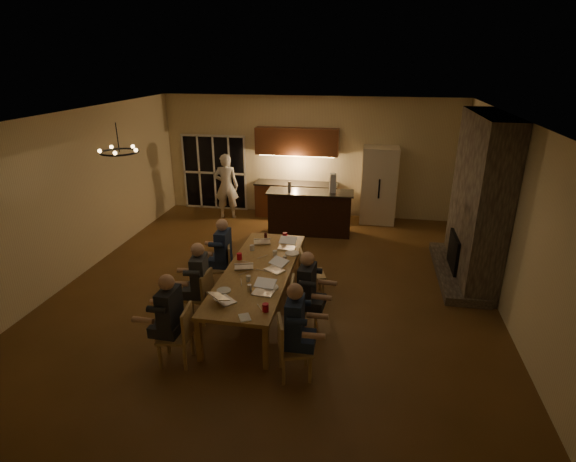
# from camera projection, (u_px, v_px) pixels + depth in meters

# --- Properties ---
(floor) EXTENTS (9.00, 9.00, 0.00)m
(floor) POSITION_uv_depth(u_px,v_px,m) (275.00, 288.00, 8.59)
(floor) COLOR brown
(floor) RESTS_ON ground
(back_wall) EXTENTS (8.00, 0.04, 3.20)m
(back_wall) POSITION_uv_depth(u_px,v_px,m) (309.00, 157.00, 12.15)
(back_wall) COLOR beige
(back_wall) RESTS_ON ground
(left_wall) EXTENTS (0.04, 9.00, 3.20)m
(left_wall) POSITION_uv_depth(u_px,v_px,m) (72.00, 197.00, 8.69)
(left_wall) COLOR beige
(left_wall) RESTS_ON ground
(right_wall) EXTENTS (0.04, 9.00, 3.20)m
(right_wall) POSITION_uv_depth(u_px,v_px,m) (515.00, 223.00, 7.33)
(right_wall) COLOR beige
(right_wall) RESTS_ON ground
(ceiling) EXTENTS (8.00, 9.00, 0.04)m
(ceiling) POSITION_uv_depth(u_px,v_px,m) (273.00, 116.00, 7.42)
(ceiling) COLOR white
(ceiling) RESTS_ON back_wall
(french_doors) EXTENTS (1.86, 0.08, 2.10)m
(french_doors) POSITION_uv_depth(u_px,v_px,m) (215.00, 173.00, 12.76)
(french_doors) COLOR black
(french_doors) RESTS_ON ground
(fireplace) EXTENTS (0.58, 2.50, 3.20)m
(fireplace) POSITION_uv_depth(u_px,v_px,m) (479.00, 200.00, 8.48)
(fireplace) COLOR #675F51
(fireplace) RESTS_ON ground
(kitchenette) EXTENTS (2.24, 0.68, 2.40)m
(kitchenette) POSITION_uv_depth(u_px,v_px,m) (296.00, 174.00, 12.05)
(kitchenette) COLOR brown
(kitchenette) RESTS_ON ground
(refrigerator) EXTENTS (0.90, 0.68, 2.00)m
(refrigerator) POSITION_uv_depth(u_px,v_px,m) (379.00, 185.00, 11.71)
(refrigerator) COLOR beige
(refrigerator) RESTS_ON ground
(dining_table) EXTENTS (1.10, 3.30, 0.75)m
(dining_table) POSITION_uv_depth(u_px,v_px,m) (259.00, 289.00, 7.77)
(dining_table) COLOR #A98843
(dining_table) RESTS_ON ground
(bar_island) EXTENTS (2.13, 0.77, 1.08)m
(bar_island) POSITION_uv_depth(u_px,v_px,m) (310.00, 213.00, 11.07)
(bar_island) COLOR black
(bar_island) RESTS_ON ground
(chair_left_near) EXTENTS (0.48, 0.48, 0.89)m
(chair_left_near) POSITION_uv_depth(u_px,v_px,m) (175.00, 335.00, 6.36)
(chair_left_near) COLOR tan
(chair_left_near) RESTS_ON ground
(chair_left_mid) EXTENTS (0.46, 0.46, 0.89)m
(chair_left_mid) POSITION_uv_depth(u_px,v_px,m) (196.00, 296.00, 7.41)
(chair_left_mid) COLOR tan
(chair_left_mid) RESTS_ON ground
(chair_left_far) EXTENTS (0.56, 0.56, 0.89)m
(chair_left_far) POSITION_uv_depth(u_px,v_px,m) (219.00, 267.00, 8.42)
(chair_left_far) COLOR tan
(chair_left_far) RESTS_ON ground
(chair_right_near) EXTENTS (0.55, 0.55, 0.89)m
(chair_right_near) POSITION_uv_depth(u_px,v_px,m) (295.00, 348.00, 6.08)
(chair_right_near) COLOR tan
(chair_right_near) RESTS_ON ground
(chair_right_mid) EXTENTS (0.48, 0.48, 0.89)m
(chair_right_mid) POSITION_uv_depth(u_px,v_px,m) (305.00, 305.00, 7.14)
(chair_right_mid) COLOR tan
(chair_right_mid) RESTS_ON ground
(chair_right_far) EXTENTS (0.55, 0.55, 0.89)m
(chair_right_far) POSITION_uv_depth(u_px,v_px,m) (312.00, 273.00, 8.18)
(chair_right_far) COLOR tan
(chair_right_far) RESTS_ON ground
(person_left_near) EXTENTS (0.62, 0.62, 1.38)m
(person_left_near) POSITION_uv_depth(u_px,v_px,m) (171.00, 319.00, 6.30)
(person_left_near) COLOR #23272D
(person_left_near) RESTS_ON ground
(person_right_near) EXTENTS (0.61, 0.61, 1.38)m
(person_right_near) POSITION_uv_depth(u_px,v_px,m) (295.00, 329.00, 6.06)
(person_right_near) COLOR #1D2F49
(person_right_near) RESTS_ON ground
(person_left_mid) EXTENTS (0.68, 0.68, 1.38)m
(person_left_mid) POSITION_uv_depth(u_px,v_px,m) (200.00, 282.00, 7.33)
(person_left_mid) COLOR #32383B
(person_left_mid) RESTS_ON ground
(person_right_mid) EXTENTS (0.65, 0.65, 1.38)m
(person_right_mid) POSITION_uv_depth(u_px,v_px,m) (307.00, 293.00, 7.01)
(person_right_mid) COLOR #23272D
(person_right_mid) RESTS_ON ground
(person_left_far) EXTENTS (0.62, 0.62, 1.38)m
(person_left_far) POSITION_uv_depth(u_px,v_px,m) (224.00, 254.00, 8.39)
(person_left_far) COLOR #1D2F49
(person_left_far) RESTS_ON ground
(standing_person) EXTENTS (0.70, 0.52, 1.76)m
(standing_person) POSITION_uv_depth(u_px,v_px,m) (226.00, 186.00, 12.08)
(standing_person) COLOR silver
(standing_person) RESTS_ON ground
(chandelier) EXTENTS (0.59, 0.59, 0.03)m
(chandelier) POSITION_uv_depth(u_px,v_px,m) (119.00, 152.00, 6.96)
(chandelier) COLOR black
(chandelier) RESTS_ON ceiling
(laptop_a) EXTENTS (0.43, 0.42, 0.23)m
(laptop_a) POSITION_uv_depth(u_px,v_px,m) (225.00, 294.00, 6.61)
(laptop_a) COLOR silver
(laptop_a) RESTS_ON dining_table
(laptop_b) EXTENTS (0.35, 0.31, 0.23)m
(laptop_b) POSITION_uv_depth(u_px,v_px,m) (263.00, 287.00, 6.82)
(laptop_b) COLOR silver
(laptop_b) RESTS_ON dining_table
(laptop_c) EXTENTS (0.39, 0.36, 0.23)m
(laptop_c) POSITION_uv_depth(u_px,v_px,m) (244.00, 261.00, 7.67)
(laptop_c) COLOR silver
(laptop_c) RESTS_ON dining_table
(laptop_d) EXTENTS (0.42, 0.41, 0.23)m
(laptop_d) POSITION_uv_depth(u_px,v_px,m) (274.00, 264.00, 7.56)
(laptop_d) COLOR silver
(laptop_d) RESTS_ON dining_table
(laptop_e) EXTENTS (0.39, 0.36, 0.23)m
(laptop_e) POSITION_uv_depth(u_px,v_px,m) (262.00, 237.00, 8.70)
(laptop_e) COLOR silver
(laptop_e) RESTS_ON dining_table
(laptop_f) EXTENTS (0.33, 0.30, 0.23)m
(laptop_f) POSITION_uv_depth(u_px,v_px,m) (287.00, 243.00, 8.44)
(laptop_f) COLOR silver
(laptop_f) RESTS_ON dining_table
(mug_front) EXTENTS (0.07, 0.07, 0.10)m
(mug_front) POSITION_uv_depth(u_px,v_px,m) (248.00, 279.00, 7.21)
(mug_front) COLOR silver
(mug_front) RESTS_ON dining_table
(mug_mid) EXTENTS (0.08, 0.08, 0.10)m
(mug_mid) POSITION_uv_depth(u_px,v_px,m) (275.00, 253.00, 8.15)
(mug_mid) COLOR silver
(mug_mid) RESTS_ON dining_table
(mug_back) EXTENTS (0.09, 0.09, 0.10)m
(mug_back) POSITION_uv_depth(u_px,v_px,m) (252.00, 248.00, 8.38)
(mug_back) COLOR silver
(mug_back) RESTS_ON dining_table
(redcup_near) EXTENTS (0.09, 0.09, 0.12)m
(redcup_near) POSITION_uv_depth(u_px,v_px,m) (265.00, 308.00, 6.36)
(redcup_near) COLOR #AE0B1C
(redcup_near) RESTS_ON dining_table
(redcup_mid) EXTENTS (0.09, 0.09, 0.12)m
(redcup_mid) POSITION_uv_depth(u_px,v_px,m) (239.00, 256.00, 7.99)
(redcup_mid) COLOR #AE0B1C
(redcup_mid) RESTS_ON dining_table
(redcup_far) EXTENTS (0.09, 0.09, 0.12)m
(redcup_far) POSITION_uv_depth(u_px,v_px,m) (285.00, 236.00, 8.92)
(redcup_far) COLOR #AE0B1C
(redcup_far) RESTS_ON dining_table
(can_silver) EXTENTS (0.07, 0.07, 0.12)m
(can_silver) POSITION_uv_depth(u_px,v_px,m) (249.00, 288.00, 6.89)
(can_silver) COLOR #B2B2B7
(can_silver) RESTS_ON dining_table
(can_cola) EXTENTS (0.06, 0.06, 0.12)m
(can_cola) POSITION_uv_depth(u_px,v_px,m) (266.00, 236.00, 8.91)
(can_cola) COLOR #3F0F0C
(can_cola) RESTS_ON dining_table
(can_right) EXTENTS (0.07, 0.07, 0.12)m
(can_right) POSITION_uv_depth(u_px,v_px,m) (285.00, 259.00, 7.87)
(can_right) COLOR #B2B2B7
(can_right) RESTS_ON dining_table
(plate_near) EXTENTS (0.25, 0.25, 0.02)m
(plate_near) POSITION_uv_depth(u_px,v_px,m) (271.00, 287.00, 7.03)
(plate_near) COLOR silver
(plate_near) RESTS_ON dining_table
(plate_left) EXTENTS (0.22, 0.22, 0.02)m
(plate_left) POSITION_uv_depth(u_px,v_px,m) (224.00, 290.00, 6.93)
(plate_left) COLOR silver
(plate_left) RESTS_ON dining_table
(plate_far) EXTENTS (0.26, 0.26, 0.02)m
(plate_far) POSITION_uv_depth(u_px,v_px,m) (292.00, 253.00, 8.24)
(plate_far) COLOR silver
(plate_far) RESTS_ON dining_table
(notepad) EXTENTS (0.23, 0.25, 0.01)m
(notepad) POSITION_uv_depth(u_px,v_px,m) (245.00, 317.00, 6.22)
(notepad) COLOR white
(notepad) RESTS_ON dining_table
(bar_bottle) EXTENTS (0.08, 0.08, 0.24)m
(bar_bottle) POSITION_uv_depth(u_px,v_px,m) (289.00, 186.00, 10.86)
(bar_bottle) COLOR #99999E
(bar_bottle) RESTS_ON bar_island
(bar_blender) EXTENTS (0.17, 0.17, 0.46)m
(bar_blender) POSITION_uv_depth(u_px,v_px,m) (333.00, 183.00, 10.73)
(bar_blender) COLOR silver
(bar_blender) RESTS_ON bar_island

